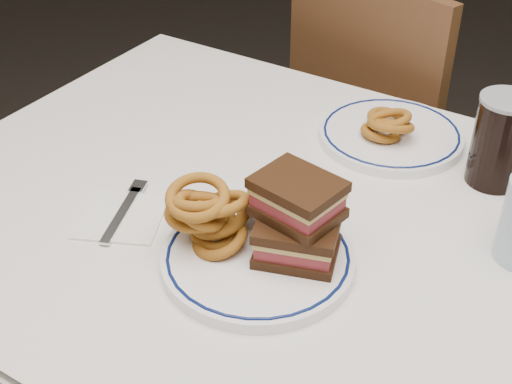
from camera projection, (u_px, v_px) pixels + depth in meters
The scene contains 10 objects.
dining_table at pixel (314, 280), 1.09m from camera, with size 1.27×0.87×0.75m.
chair_far at pixel (388, 137), 1.72m from camera, with size 0.53×0.53×0.92m.
main_plate at pixel (258, 258), 0.96m from camera, with size 0.26×0.26×0.02m.
reuben_sandwich at pixel (297, 219), 0.93m from camera, with size 0.13×0.12×0.11m.
onion_rings_main at pixel (208, 213), 0.95m from camera, with size 0.12×0.12×0.11m.
ketchup_ramekin at pixel (264, 211), 1.00m from camera, with size 0.05×0.05×0.03m.
beer_mug at pixel (503, 140), 1.08m from camera, with size 0.13×0.09×0.15m.
far_plate at pixel (391, 135), 1.22m from camera, with size 0.25×0.25×0.02m.
onion_rings_far at pixel (388, 124), 1.20m from camera, with size 0.10×0.11×0.06m.
napkin_fork at pixel (122, 215), 1.05m from camera, with size 0.16×0.17×0.01m.
Camera 1 is at (0.36, -0.74, 1.39)m, focal length 50.00 mm.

